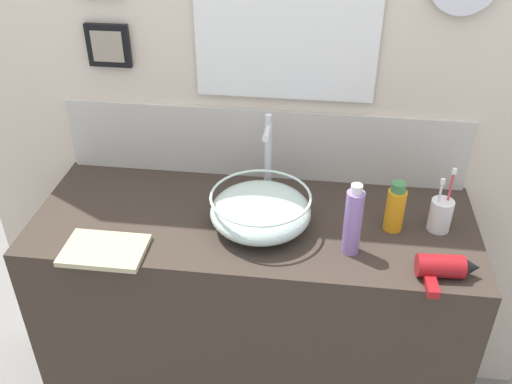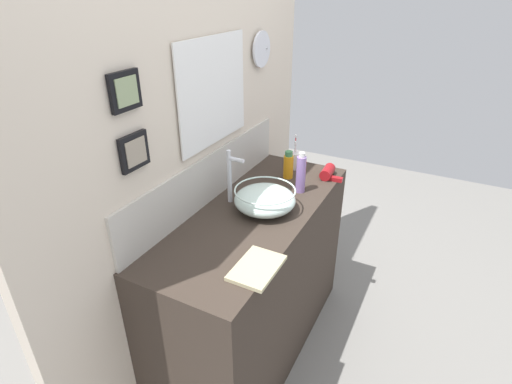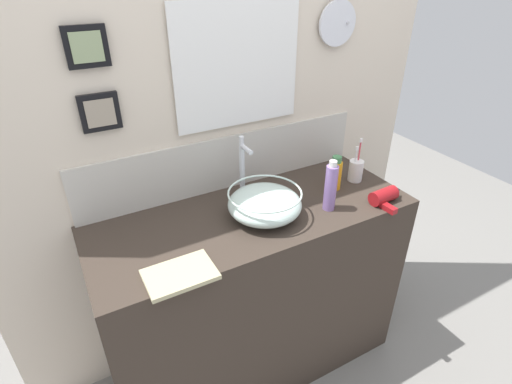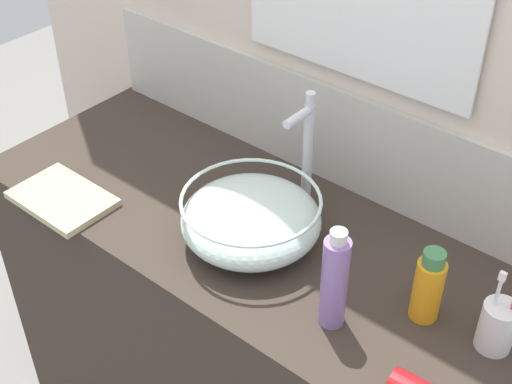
# 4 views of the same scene
# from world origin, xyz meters

# --- Properties ---
(vanity_counter) EXTENTS (1.36, 0.52, 0.92)m
(vanity_counter) POSITION_xyz_m (0.00, 0.00, 0.46)
(vanity_counter) COLOR #382D26
(vanity_counter) RESTS_ON ground
(back_panel) EXTENTS (2.07, 0.10, 2.31)m
(back_panel) POSITION_xyz_m (0.00, 0.29, 1.16)
(back_panel) COLOR beige
(back_panel) RESTS_ON ground
(glass_bowl_sink) EXTENTS (0.30, 0.30, 0.12)m
(glass_bowl_sink) POSITION_xyz_m (0.03, -0.04, 0.98)
(glass_bowl_sink) COLOR silver
(glass_bowl_sink) RESTS_ON vanity_counter
(faucet) EXTENTS (0.02, 0.09, 0.28)m
(faucet) POSITION_xyz_m (0.03, 0.15, 1.08)
(faucet) COLOR silver
(faucet) RESTS_ON vanity_counter
(toothbrush_cup) EXTENTS (0.07, 0.07, 0.21)m
(toothbrush_cup) POSITION_xyz_m (0.55, 0.02, 0.97)
(toothbrush_cup) COLOR white
(toothbrush_cup) RESTS_ON vanity_counter
(soap_dispenser) EXTENTS (0.06, 0.06, 0.16)m
(soap_dispenser) POSITION_xyz_m (0.42, 0.01, 1.00)
(soap_dispenser) COLOR orange
(soap_dispenser) RESTS_ON vanity_counter
(lotion_bottle) EXTENTS (0.05, 0.05, 0.22)m
(lotion_bottle) POSITION_xyz_m (0.29, -0.12, 1.03)
(lotion_bottle) COLOR #8C6BB2
(lotion_bottle) RESTS_ON vanity_counter
(hand_towel) EXTENTS (0.23, 0.16, 0.02)m
(hand_towel) POSITION_xyz_m (-0.40, -0.21, 0.93)
(hand_towel) COLOR tan
(hand_towel) RESTS_ON vanity_counter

